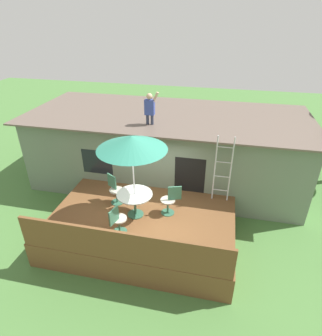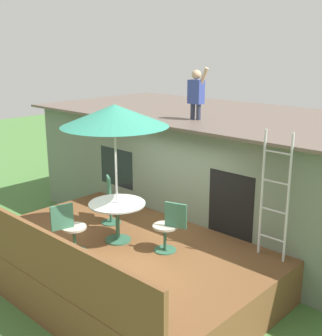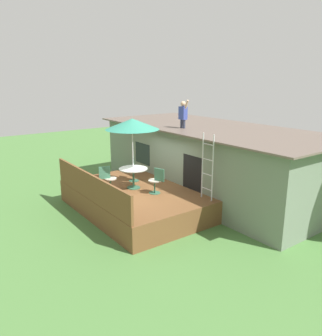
% 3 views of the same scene
% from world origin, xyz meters
% --- Properties ---
extents(ground_plane, '(40.00, 40.00, 0.00)m').
position_xyz_m(ground_plane, '(0.00, 0.00, 0.00)').
color(ground_plane, '#477538').
extents(house, '(10.50, 4.50, 2.78)m').
position_xyz_m(house, '(0.00, 3.60, 1.40)').
color(house, slate).
rests_on(house, ground).
extents(deck, '(5.41, 3.71, 0.80)m').
position_xyz_m(deck, '(0.00, 0.00, 0.40)').
color(deck, brown).
rests_on(deck, ground).
extents(deck_railing, '(5.31, 0.08, 0.90)m').
position_xyz_m(deck_railing, '(0.00, -1.80, 1.25)').
color(deck_railing, brown).
rests_on(deck_railing, deck).
extents(patio_table, '(1.04, 1.04, 0.74)m').
position_xyz_m(patio_table, '(-0.21, -0.01, 1.39)').
color(patio_table, '#33664C').
rests_on(patio_table, deck).
extents(patio_umbrella, '(1.90, 1.90, 2.54)m').
position_xyz_m(patio_umbrella, '(-0.21, -0.01, 3.15)').
color(patio_umbrella, silver).
rests_on(patio_umbrella, deck).
extents(step_ladder, '(0.52, 0.04, 2.20)m').
position_xyz_m(step_ladder, '(2.20, 1.35, 1.90)').
color(step_ladder, silver).
rests_on(step_ladder, deck).
extents(person_figure, '(0.47, 0.20, 1.11)m').
position_xyz_m(person_figure, '(-0.34, 2.40, 3.39)').
color(person_figure, '#33384C').
rests_on(person_figure, house).
extents(patio_chair_left, '(0.57, 0.45, 0.92)m').
position_xyz_m(patio_chair_left, '(-1.02, 0.50, 1.26)').
color(patio_chair_left, '#33664C').
rests_on(patio_chair_left, deck).
extents(patio_chair_right, '(0.61, 0.44, 0.92)m').
position_xyz_m(patio_chair_right, '(0.78, 0.31, 1.26)').
color(patio_chair_right, '#33664C').
rests_on(patio_chair_right, deck).
extents(patio_chair_near, '(0.44, 0.61, 0.92)m').
position_xyz_m(patio_chair_near, '(-0.43, -0.91, 1.26)').
color(patio_chair_near, '#33664C').
rests_on(patio_chair_near, deck).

